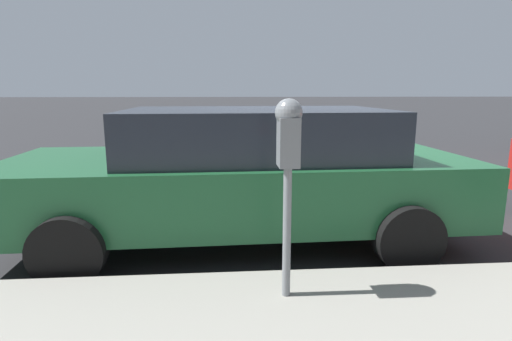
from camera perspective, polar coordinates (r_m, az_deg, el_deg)
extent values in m
plane|color=#2B2B2D|center=(5.68, 6.81, -5.83)|extent=(220.00, 220.00, 0.00)
cylinder|color=gray|center=(2.92, 4.43, -8.85)|extent=(0.06, 0.06, 0.97)
cube|color=gray|center=(2.76, 4.64, 4.05)|extent=(0.20, 0.14, 0.34)
sphere|color=gray|center=(2.75, 4.71, 8.26)|extent=(0.19, 0.19, 0.19)
cube|color=#B21919|center=(2.87, 4.29, 3.47)|extent=(0.01, 0.11, 0.12)
cube|color=black|center=(2.86, 4.33, 5.84)|extent=(0.01, 0.10, 0.08)
cube|color=#1E5B33|center=(4.42, -2.46, -2.09)|extent=(2.02, 4.95, 0.64)
cube|color=#232833|center=(4.34, 0.07, 5.41)|extent=(1.74, 2.78, 0.51)
cylinder|color=black|center=(3.82, -25.29, -10.43)|extent=(0.24, 0.65, 0.64)
cylinder|color=black|center=(5.56, -18.90, -3.32)|extent=(0.24, 0.65, 0.64)
cylinder|color=black|center=(4.01, 20.96, -9.06)|extent=(0.24, 0.65, 0.64)
cylinder|color=black|center=(5.69, 12.46, -2.64)|extent=(0.24, 0.65, 0.64)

